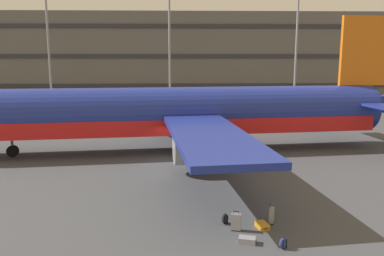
{
  "coord_description": "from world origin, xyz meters",
  "views": [
    {
      "loc": [
        0.61,
        -28.27,
        7.64
      ],
      "look_at": [
        1.36,
        -2.3,
        3.0
      ],
      "focal_mm": 36.48,
      "sensor_mm": 36.0,
      "label": 1
    }
  ],
  "objects": [
    {
      "name": "backpack_upright",
      "position": [
        4.74,
        -13.61,
        0.23
      ],
      "size": [
        0.4,
        0.36,
        0.53
      ],
      "color": "navy",
      "rests_on": "ground_plane"
    },
    {
      "name": "suitcase_orange",
      "position": [
        3.07,
        -11.86,
        0.42
      ],
      "size": [
        0.49,
        0.37,
        0.96
      ],
      "color": "gray",
      "rests_on": "ground_plane"
    },
    {
      "name": "terminal_structure",
      "position": [
        0.0,
        52.34,
        8.08
      ],
      "size": [
        147.0,
        15.3,
        16.17
      ],
      "color": "#605B56",
      "rests_on": "ground_plane"
    },
    {
      "name": "light_mast_center_right",
      "position": [
        20.18,
        38.35,
        12.23
      ],
      "size": [
        1.8,
        0.5,
        21.1
      ],
      "color": "gray",
      "rests_on": "ground_plane"
    },
    {
      "name": "light_mast_left",
      "position": [
        -21.27,
        38.35,
        11.7
      ],
      "size": [
        1.8,
        0.5,
        20.08
      ],
      "color": "gray",
      "rests_on": "ground_plane"
    },
    {
      "name": "suitcase_red",
      "position": [
        4.84,
        -11.14,
        0.41
      ],
      "size": [
        0.33,
        0.43,
        0.96
      ],
      "color": "gray",
      "rests_on": "ground_plane"
    },
    {
      "name": "suitcase_purple",
      "position": [
        4.3,
        -11.66,
        0.13
      ],
      "size": [
        0.62,
        0.78,
        0.26
      ],
      "color": "orange",
      "rests_on": "ground_plane"
    },
    {
      "name": "light_mast_center_left",
      "position": [
        -1.21,
        38.35,
        14.05
      ],
      "size": [
        1.8,
        0.5,
        24.64
      ],
      "color": "gray",
      "rests_on": "ground_plane"
    },
    {
      "name": "backpack_teal",
      "position": [
        2.65,
        -11.12,
        0.24
      ],
      "size": [
        0.38,
        0.37,
        0.56
      ],
      "color": "black",
      "rests_on": "ground_plane"
    },
    {
      "name": "suitcase_laid_flat",
      "position": [
        3.37,
        -13.09,
        0.13
      ],
      "size": [
        0.8,
        0.6,
        0.26
      ],
      "color": "gray",
      "rests_on": "ground_plane"
    },
    {
      "name": "ground_plane",
      "position": [
        0.0,
        0.0,
        0.0
      ],
      "size": [
        600.0,
        600.0,
        0.0
      ],
      "primitive_type": "plane",
      "color": "#424449"
    },
    {
      "name": "airliner",
      "position": [
        0.66,
        3.64,
        3.18
      ],
      "size": [
        40.77,
        33.0,
        11.23
      ],
      "color": "navy",
      "rests_on": "ground_plane"
    }
  ]
}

